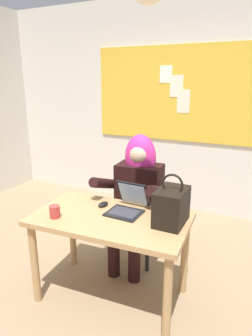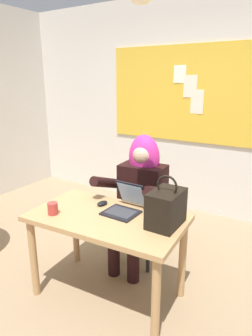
# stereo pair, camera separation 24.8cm
# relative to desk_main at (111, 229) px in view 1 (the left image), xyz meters

# --- Properties ---
(ground_plane) EXTENTS (24.00, 24.00, 0.00)m
(ground_plane) POSITION_rel_desk_main_xyz_m (-0.04, -0.12, -0.62)
(ground_plane) COLOR #937A5B
(wall_back_bulletin) EXTENTS (5.47, 2.24, 2.75)m
(wall_back_bulletin) POSITION_rel_desk_main_xyz_m (-0.04, 2.05, 0.77)
(wall_back_bulletin) COLOR silver
(wall_back_bulletin) RESTS_ON ground
(desk_main) EXTENTS (1.23, 0.75, 0.72)m
(desk_main) POSITION_rel_desk_main_xyz_m (0.00, 0.00, 0.00)
(desk_main) COLOR tan
(desk_main) RESTS_ON ground
(chair_at_desk) EXTENTS (0.42, 0.42, 0.90)m
(chair_at_desk) POSITION_rel_desk_main_xyz_m (-0.04, 0.70, -0.11)
(chair_at_desk) COLOR black
(chair_at_desk) RESTS_ON ground
(person_costumed) EXTENTS (0.62, 0.63, 1.25)m
(person_costumed) POSITION_rel_desk_main_xyz_m (-0.03, 0.57, 0.12)
(person_costumed) COLOR black
(person_costumed) RESTS_ON ground
(laptop) EXTENTS (0.27, 0.33, 0.22)m
(laptop) POSITION_rel_desk_main_xyz_m (0.08, 0.15, 0.15)
(laptop) COLOR black
(laptop) RESTS_ON desk_main
(computer_mouse) EXTENTS (0.08, 0.11, 0.03)m
(computer_mouse) POSITION_rel_desk_main_xyz_m (-0.15, 0.14, 0.12)
(computer_mouse) COLOR black
(computer_mouse) RESTS_ON desk_main
(handbag) EXTENTS (0.20, 0.30, 0.38)m
(handbag) POSITION_rel_desk_main_xyz_m (0.45, 0.10, 0.24)
(handbag) COLOR black
(handbag) RESTS_ON desk_main
(coffee_mug) EXTENTS (0.08, 0.08, 0.09)m
(coffee_mug) POSITION_rel_desk_main_xyz_m (-0.37, -0.20, 0.15)
(coffee_mug) COLOR #B23833
(coffee_mug) RESTS_ON desk_main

